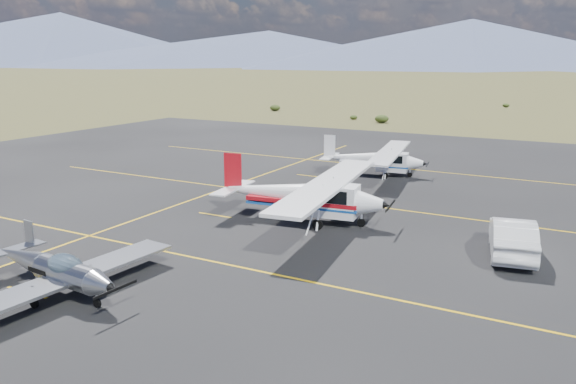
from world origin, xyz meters
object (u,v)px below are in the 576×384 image
Objects in this scene: aircraft_plain at (374,158)px; sedan at (512,237)px; aircraft_cessna at (303,193)px; aircraft_low_wing at (54,269)px.

sedan is (10.43, -12.42, -0.37)m from aircraft_plain.
sedan is at bearing -9.31° from aircraft_cessna.
aircraft_low_wing is at bearing -113.90° from aircraft_cessna.
aircraft_cessna is 2.64× the size of sedan.
aircraft_cessna reaches higher than aircraft_low_wing.
aircraft_plain is at bearing 86.02° from aircraft_cessna.
aircraft_plain is (-0.73, 12.10, -0.24)m from aircraft_cessna.
aircraft_cessna is 12.13m from aircraft_plain.
aircraft_plain is 2.19× the size of sedan.
aircraft_plain is at bearing 88.11° from aircraft_low_wing.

